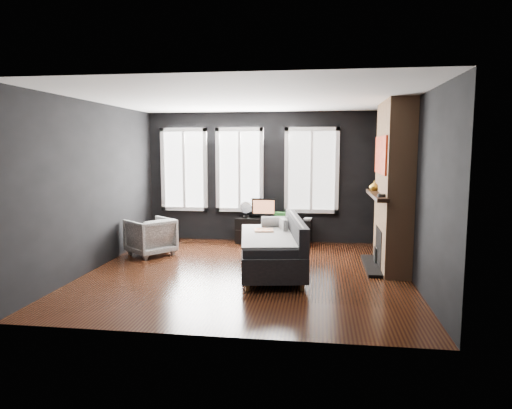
# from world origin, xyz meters

# --- Properties ---
(floor) EXTENTS (5.00, 5.00, 0.00)m
(floor) POSITION_xyz_m (0.00, 0.00, 0.00)
(floor) COLOR black
(floor) RESTS_ON ground
(ceiling) EXTENTS (5.00, 5.00, 0.00)m
(ceiling) POSITION_xyz_m (0.00, 0.00, 2.70)
(ceiling) COLOR white
(ceiling) RESTS_ON ground
(wall_back) EXTENTS (5.00, 0.02, 2.70)m
(wall_back) POSITION_xyz_m (0.00, 2.50, 1.35)
(wall_back) COLOR black
(wall_back) RESTS_ON ground
(wall_left) EXTENTS (0.02, 5.00, 2.70)m
(wall_left) POSITION_xyz_m (-2.50, 0.00, 1.35)
(wall_left) COLOR black
(wall_left) RESTS_ON ground
(wall_right) EXTENTS (0.02, 5.00, 2.70)m
(wall_right) POSITION_xyz_m (2.50, 0.00, 1.35)
(wall_right) COLOR black
(wall_right) RESTS_ON ground
(windows) EXTENTS (4.00, 0.16, 1.76)m
(windows) POSITION_xyz_m (-0.45, 2.46, 2.38)
(windows) COLOR white
(windows) RESTS_ON wall_back
(fireplace) EXTENTS (0.70, 1.62, 2.70)m
(fireplace) POSITION_xyz_m (2.30, 0.60, 1.35)
(fireplace) COLOR #93724C
(fireplace) RESTS_ON floor
(sofa) EXTENTS (1.35, 2.19, 0.88)m
(sofa) POSITION_xyz_m (0.38, 0.03, 0.44)
(sofa) COLOR black
(sofa) RESTS_ON floor
(stripe_pillow) EXTENTS (0.17, 0.33, 0.32)m
(stripe_pillow) POSITION_xyz_m (0.54, 0.46, 0.64)
(stripe_pillow) COLOR gray
(stripe_pillow) RESTS_ON sofa
(armchair) EXTENTS (0.99, 1.00, 0.75)m
(armchair) POSITION_xyz_m (-1.95, 0.93, 0.38)
(armchair) COLOR white
(armchair) RESTS_ON floor
(media_console) EXTENTS (1.57, 0.59, 0.53)m
(media_console) POSITION_xyz_m (0.20, 2.24, 0.26)
(media_console) COLOR black
(media_console) RESTS_ON floor
(monitor) EXTENTS (0.51, 0.11, 0.46)m
(monitor) POSITION_xyz_m (-0.01, 2.26, 0.76)
(monitor) COLOR black
(monitor) RESTS_ON media_console
(desk_fan) EXTENTS (0.28, 0.28, 0.34)m
(desk_fan) POSITION_xyz_m (-0.39, 2.26, 0.70)
(desk_fan) COLOR #999999
(desk_fan) RESTS_ON media_console
(mug) EXTENTS (0.13, 0.11, 0.11)m
(mug) POSITION_xyz_m (0.59, 2.15, 0.59)
(mug) COLOR red
(mug) RESTS_ON media_console
(book) EXTENTS (0.15, 0.04, 0.20)m
(book) POSITION_xyz_m (0.82, 2.25, 0.63)
(book) COLOR #C0B393
(book) RESTS_ON media_console
(storage_box) EXTENTS (0.28, 0.22, 0.13)m
(storage_box) POSITION_xyz_m (0.36, 2.20, 0.60)
(storage_box) COLOR #266826
(storage_box) RESTS_ON media_console
(mantel_vase) EXTENTS (0.21, 0.21, 0.17)m
(mantel_vase) POSITION_xyz_m (2.05, 1.05, 1.31)
(mantel_vase) COLOR #BF8738
(mantel_vase) RESTS_ON fireplace
(mantel_clock) EXTENTS (0.16, 0.16, 0.04)m
(mantel_clock) POSITION_xyz_m (2.05, 0.05, 1.25)
(mantel_clock) COLOR black
(mantel_clock) RESTS_ON fireplace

